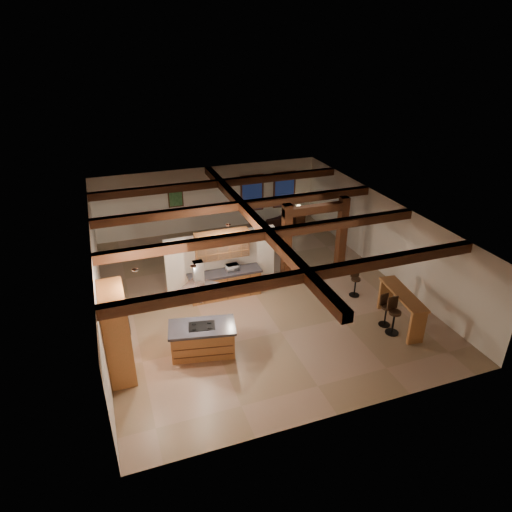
{
  "coord_description": "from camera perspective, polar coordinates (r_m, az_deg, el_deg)",
  "views": [
    {
      "loc": [
        -4.51,
        -12.9,
        8.22
      ],
      "look_at": [
        0.26,
        0.5,
        1.14
      ],
      "focal_mm": 32.0,
      "sensor_mm": 36.0,
      "label": 1
    }
  ],
  "objects": [
    {
      "name": "room_walls",
      "position": [
        15.1,
        -0.28,
        1.25
      ],
      "size": [
        12.0,
        12.0,
        12.0
      ],
      "color": "silver",
      "rests_on": "ground"
    },
    {
      "name": "sofa",
      "position": [
        21.17,
        2.56,
        4.42
      ],
      "size": [
        2.03,
        1.26,
        0.55
      ],
      "primitive_type": "imported",
      "rotation": [
        0.0,
        0.0,
        3.44
      ],
      "color": "black",
      "rests_on": "ground"
    },
    {
      "name": "table_lamp",
      "position": [
        21.36,
        5.35,
        6.11
      ],
      "size": [
        0.25,
        0.25,
        0.29
      ],
      "color": "black",
      "rests_on": "side_table"
    },
    {
      "name": "dining_table",
      "position": [
        17.93,
        -2.62,
        0.3
      ],
      "size": [
        1.9,
        1.21,
        0.63
      ],
      "primitive_type": "imported",
      "rotation": [
        0.0,
        0.0,
        -0.12
      ],
      "color": "#402310",
      "rests_on": "ground"
    },
    {
      "name": "ceiling_beams",
      "position": [
        14.71,
        -0.29,
        4.7
      ],
      "size": [
        10.0,
        12.0,
        0.28
      ],
      "color": "#3A160E",
      "rests_on": "room_walls"
    },
    {
      "name": "range_hood",
      "position": [
        12.29,
        -7.01,
        -5.33
      ],
      "size": [
        1.1,
        1.1,
        1.4
      ],
      "color": "silver",
      "rests_on": "room_walls"
    },
    {
      "name": "partition_wall",
      "position": [
        15.57,
        -4.36,
        -0.81
      ],
      "size": [
        3.8,
        0.18,
        2.2
      ],
      "primitive_type": "cube",
      "color": "silver",
      "rests_on": "ground"
    },
    {
      "name": "microwave",
      "position": [
        15.33,
        -2.98,
        -1.44
      ],
      "size": [
        0.43,
        0.32,
        0.23
      ],
      "primitive_type": "imported",
      "rotation": [
        0.0,
        0.0,
        3.24
      ],
      "color": "silver",
      "rests_on": "back_counter"
    },
    {
      "name": "bar_stool_c",
      "position": [
        15.9,
        12.29,
        -3.18
      ],
      "size": [
        0.37,
        0.38,
        1.01
      ],
      "color": "black",
      "rests_on": "ground"
    },
    {
      "name": "bar_stool_a",
      "position": [
        14.25,
        16.8,
        -7.17
      ],
      "size": [
        0.41,
        0.41,
        1.17
      ],
      "color": "black",
      "rests_on": "ground"
    },
    {
      "name": "ground",
      "position": [
        15.95,
        -0.27,
        -4.55
      ],
      "size": [
        12.0,
        12.0,
        0.0
      ],
      "primitive_type": "plane",
      "color": "tan",
      "rests_on": "ground"
    },
    {
      "name": "dining_chairs",
      "position": [
        17.83,
        -2.63,
        0.98
      ],
      "size": [
        1.69,
        1.69,
        1.08
      ],
      "color": "#3A160E",
      "rests_on": "ground"
    },
    {
      "name": "framed_art",
      "position": [
        20.16,
        -10.02,
        7.2
      ],
      "size": [
        0.65,
        0.05,
        0.85
      ],
      "color": "#3A160E",
      "rests_on": "room_walls"
    },
    {
      "name": "side_table",
      "position": [
        21.54,
        5.3,
        4.83
      ],
      "size": [
        0.55,
        0.55,
        0.62
      ],
      "primitive_type": "cube",
      "rotation": [
        0.0,
        0.0,
        0.12
      ],
      "color": "#3A160E",
      "rests_on": "ground"
    },
    {
      "name": "bar_stool_b",
      "position": [
        14.58,
        15.86,
        -6.52
      ],
      "size": [
        0.36,
        0.37,
        1.03
      ],
      "color": "black",
      "rests_on": "ground"
    },
    {
      "name": "recessed_cans",
      "position": [
        12.36,
        -8.43,
        0.52
      ],
      "size": [
        3.16,
        2.46,
        0.03
      ],
      "color": "silver",
      "rests_on": "room_walls"
    },
    {
      "name": "bar_counter",
      "position": [
        14.6,
        17.74,
        -5.67
      ],
      "size": [
        0.81,
        2.2,
        1.13
      ],
      "color": "#AC6137",
      "rests_on": "ground"
    },
    {
      "name": "pantry_cabinet",
      "position": [
        12.46,
        -17.0,
        -9.15
      ],
      "size": [
        0.67,
        1.6,
        2.4
      ],
      "color": "#AC6137",
      "rests_on": "ground"
    },
    {
      "name": "upper_display_cabinet",
      "position": [
        15.08,
        -4.26,
        1.41
      ],
      "size": [
        1.8,
        0.36,
        0.95
      ],
      "color": "#AC6137",
      "rests_on": "partition_wall"
    },
    {
      "name": "back_counter",
      "position": [
        15.54,
        -3.89,
        -3.48
      ],
      "size": [
        2.5,
        0.66,
        0.94
      ],
      "color": "#AC6137",
      "rests_on": "ground"
    },
    {
      "name": "kitchen_island",
      "position": [
        13.03,
        -6.69,
        -10.29
      ],
      "size": [
        1.99,
        1.31,
        0.91
      ],
      "color": "#AC6137",
      "rests_on": "ground"
    },
    {
      "name": "timber_posts",
      "position": [
        16.44,
        7.4,
        3.13
      ],
      "size": [
        2.5,
        0.3,
        2.9
      ],
      "color": "#3A160E",
      "rests_on": "ground"
    },
    {
      "name": "back_windows",
      "position": [
        21.29,
        1.56,
        8.07
      ],
      "size": [
        2.7,
        0.07,
        1.7
      ],
      "color": "#3A160E",
      "rests_on": "room_walls"
    }
  ]
}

